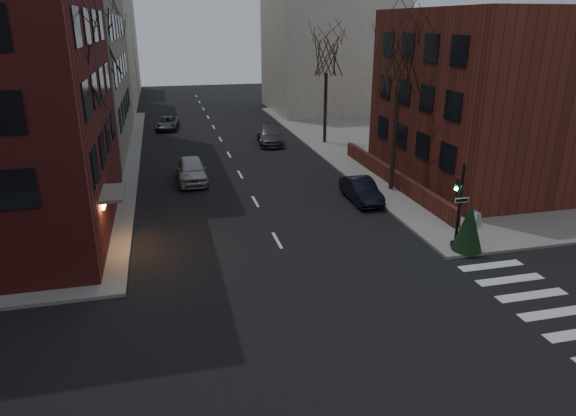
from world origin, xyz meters
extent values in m
plane|color=black|center=(0.00, 0.00, 0.00)|extent=(160.00, 160.00, 0.00)
cube|color=gray|center=(29.00, 30.00, 0.07)|extent=(44.00, 44.00, 0.15)
cube|color=maroon|center=(16.50, 19.00, 5.50)|extent=(12.00, 14.00, 11.00)
cube|color=maroon|center=(9.30, 19.00, 0.65)|extent=(0.35, 16.00, 1.00)
cube|color=beige|center=(-15.00, 55.00, 9.00)|extent=(14.00, 16.00, 18.00)
cube|color=beige|center=(15.00, 50.00, 8.00)|extent=(14.00, 14.00, 16.00)
cube|color=beige|center=(-13.00, 72.00, 7.00)|extent=(10.00, 12.00, 14.00)
cylinder|color=black|center=(8.00, 9.00, 2.15)|extent=(0.14, 0.14, 4.00)
cylinder|color=black|center=(8.00, 9.00, 0.25)|extent=(0.44, 0.44, 0.20)
imported|color=black|center=(7.75, 9.00, 3.00)|extent=(0.16, 0.20, 1.00)
sphere|color=#19FF4C|center=(7.68, 8.95, 3.05)|extent=(0.18, 0.18, 0.18)
cube|color=white|center=(8.00, 8.88, 2.50)|extent=(0.70, 0.03, 0.22)
cylinder|color=#2D231C|center=(-8.80, 14.00, 3.47)|extent=(0.28, 0.28, 6.65)
cylinder|color=#2D231C|center=(-8.80, 26.00, 3.65)|extent=(0.28, 0.28, 7.00)
cylinder|color=#2D231C|center=(-8.80, 40.00, 3.30)|extent=(0.28, 0.28, 6.30)
cylinder|color=#2D231C|center=(8.80, 18.00, 3.30)|extent=(0.28, 0.28, 6.30)
cylinder|color=#2D231C|center=(8.80, 32.00, 3.12)|extent=(0.28, 0.28, 5.95)
cylinder|color=black|center=(-8.20, 22.00, 3.15)|extent=(0.12, 0.12, 6.00)
sphere|color=#FFA54C|center=(-8.20, 22.00, 6.25)|extent=(0.36, 0.36, 0.36)
cylinder|color=black|center=(-8.20, 42.00, 3.15)|extent=(0.12, 0.12, 6.00)
sphere|color=#FFA54C|center=(-8.20, 42.00, 6.25)|extent=(0.36, 0.36, 0.36)
imported|color=black|center=(6.20, 16.59, 0.69)|extent=(1.51, 4.20, 1.38)
imported|color=#A0A0A5|center=(-3.42, 23.08, 0.83)|extent=(1.97, 4.85, 1.65)
imported|color=#3F3F44|center=(4.08, 33.07, 0.75)|extent=(2.67, 5.38, 1.50)
imported|color=#38383C|center=(-4.61, 41.86, 0.62)|extent=(2.61, 4.69, 1.24)
cube|color=silver|center=(10.32, 11.02, 0.56)|extent=(0.43, 0.56, 0.82)
cone|color=black|center=(8.29, 8.50, 1.30)|extent=(1.44, 1.44, 2.30)
camera|label=1|loc=(-5.02, -10.77, 10.18)|focal=32.00mm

